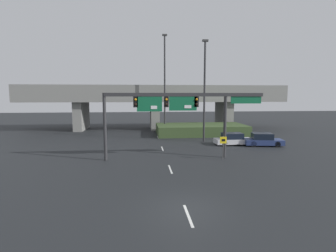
{
  "coord_description": "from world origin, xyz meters",
  "views": [
    {
      "loc": [
        -2.15,
        -12.74,
        5.73
      ],
      "look_at": [
        0.0,
        8.94,
        3.2
      ],
      "focal_mm": 28.0,
      "sensor_mm": 36.0,
      "label": 1
    }
  ],
  "objects": [
    {
      "name": "lane_markings",
      "position": [
        0.0,
        15.13,
        0.0
      ],
      "size": [
        0.14,
        34.44,
        0.01
      ],
      "color": "silver",
      "rests_on": "ground"
    },
    {
      "name": "parked_sedan_mid_right",
      "position": [
        11.64,
        15.68,
        0.67
      ],
      "size": [
        4.48,
        2.46,
        1.46
      ],
      "rotation": [
        0.0,
        0.0,
        -0.17
      ],
      "color": "navy",
      "rests_on": "ground"
    },
    {
      "name": "grass_embankment",
      "position": [
        6.53,
        25.27,
        0.72
      ],
      "size": [
        13.02,
        6.73,
        1.45
      ],
      "color": "#384C28",
      "rests_on": "ground"
    },
    {
      "name": "parked_sedan_near_right",
      "position": [
        8.44,
        16.65,
        0.64
      ],
      "size": [
        4.4,
        1.87,
        1.39
      ],
      "rotation": [
        0.0,
        0.0,
        0.02
      ],
      "color": "silver",
      "rests_on": "ground"
    },
    {
      "name": "overpass_bridge",
      "position": [
        0.0,
        32.63,
        5.1
      ],
      "size": [
        43.66,
        8.12,
        7.41
      ],
      "color": "gray",
      "rests_on": "ground"
    },
    {
      "name": "highway_light_pole_near",
      "position": [
        5.51,
        19.07,
        6.59
      ],
      "size": [
        0.7,
        0.36,
        12.43
      ],
      "color": "#2D2D30",
      "rests_on": "ground"
    },
    {
      "name": "speed_limit_sign",
      "position": [
        5.03,
        9.69,
        1.4
      ],
      "size": [
        0.6,
        0.11,
        2.14
      ],
      "color": "#4C4C4C",
      "rests_on": "ground"
    },
    {
      "name": "ground_plane",
      "position": [
        0.0,
        0.0,
        0.0
      ],
      "size": [
        160.0,
        160.0,
        0.0
      ],
      "primitive_type": "plane",
      "color": "black"
    },
    {
      "name": "signal_gantry",
      "position": [
        1.03,
        10.49,
        4.83
      ],
      "size": [
        14.44,
        0.44,
        5.97
      ],
      "color": "#2D2D30",
      "rests_on": "ground"
    },
    {
      "name": "highway_light_pole_far",
      "position": [
        1.29,
        26.85,
        7.74
      ],
      "size": [
        0.7,
        0.36,
        14.72
      ],
      "color": "#2D2D30",
      "rests_on": "ground"
    }
  ]
}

